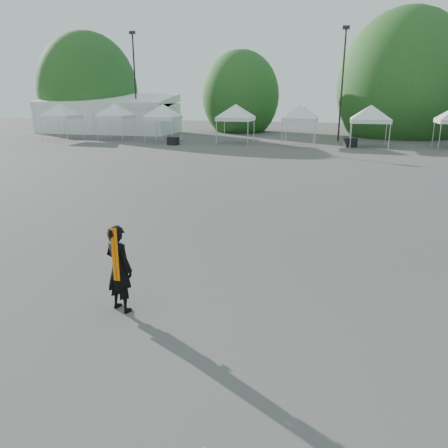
# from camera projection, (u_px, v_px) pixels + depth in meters

# --- Properties ---
(ground) EXTENTS (120.00, 120.00, 0.00)m
(ground) POSITION_uv_depth(u_px,v_px,m) (206.00, 262.00, 11.22)
(ground) COLOR #474442
(ground) RESTS_ON ground
(marquee) EXTENTS (15.00, 6.25, 4.23)m
(marquee) POSITION_uv_depth(u_px,v_px,m) (108.00, 115.00, 48.43)
(marquee) COLOR white
(marquee) RESTS_ON ground
(light_pole_west) EXTENTS (0.60, 0.25, 10.30)m
(light_pole_west) POSITION_uv_depth(u_px,v_px,m) (135.00, 78.00, 45.45)
(light_pole_west) COLOR black
(light_pole_west) RESTS_ON ground
(light_pole_east) EXTENTS (0.60, 0.25, 9.80)m
(light_pole_east) POSITION_uv_depth(u_px,v_px,m) (343.00, 78.00, 38.60)
(light_pole_east) COLOR black
(light_pole_east) RESTS_ON ground
(tree_far_w) EXTENTS (4.80, 4.80, 7.30)m
(tree_far_w) POSITION_uv_depth(u_px,v_px,m) (88.00, 91.00, 51.45)
(tree_far_w) COLOR #382314
(tree_far_w) RESTS_ON ground
(tree_mid_w) EXTENTS (4.16, 4.16, 6.33)m
(tree_mid_w) POSITION_uv_depth(u_px,v_px,m) (241.00, 96.00, 49.13)
(tree_mid_w) COLOR #382314
(tree_mid_w) RESTS_ON ground
(tree_mid_e) EXTENTS (5.12, 5.12, 7.79)m
(tree_mid_e) POSITION_uv_depth(u_px,v_px,m) (404.00, 87.00, 43.83)
(tree_mid_e) COLOR #382314
(tree_mid_e) RESTS_ON ground
(tent_a) EXTENTS (4.06, 4.06, 3.88)m
(tent_a) POSITION_uv_depth(u_px,v_px,m) (60.00, 106.00, 40.89)
(tent_a) COLOR silver
(tent_a) RESTS_ON ground
(tent_b) EXTENTS (3.91, 3.91, 3.88)m
(tent_b) POSITION_uv_depth(u_px,v_px,m) (115.00, 106.00, 41.01)
(tent_b) COLOR silver
(tent_b) RESTS_ON ground
(tent_c) EXTENTS (3.87, 3.87, 3.88)m
(tent_c) POSITION_uv_depth(u_px,v_px,m) (163.00, 107.00, 38.91)
(tent_c) COLOR silver
(tent_c) RESTS_ON ground
(tent_d) EXTENTS (4.18, 4.18, 3.88)m
(tent_d) POSITION_uv_depth(u_px,v_px,m) (236.00, 107.00, 37.78)
(tent_d) COLOR silver
(tent_d) RESTS_ON ground
(tent_e) EXTENTS (4.01, 4.01, 3.88)m
(tent_e) POSITION_uv_depth(u_px,v_px,m) (301.00, 108.00, 36.54)
(tent_e) COLOR silver
(tent_e) RESTS_ON ground
(tent_f) EXTENTS (4.36, 4.36, 3.88)m
(tent_f) POSITION_uv_depth(u_px,v_px,m) (371.00, 108.00, 34.94)
(tent_f) COLOR silver
(tent_f) RESTS_ON ground
(man) EXTENTS (0.75, 0.62, 1.76)m
(man) POSITION_uv_depth(u_px,v_px,m) (119.00, 268.00, 8.50)
(man) COLOR black
(man) RESTS_ON ground
(crate_west) EXTENTS (0.99, 0.86, 0.66)m
(crate_west) POSITION_uv_depth(u_px,v_px,m) (173.00, 141.00, 37.07)
(crate_west) COLOR black
(crate_west) RESTS_ON ground
(crate_mid) EXTENTS (1.11, 0.99, 0.71)m
(crate_mid) POSITION_uv_depth(u_px,v_px,m) (350.00, 143.00, 35.46)
(crate_mid) COLOR black
(crate_mid) RESTS_ON ground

